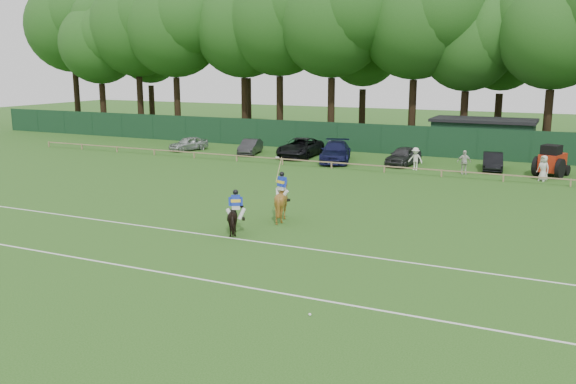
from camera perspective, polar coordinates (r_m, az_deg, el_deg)
The scene contains 21 objects.
ground at distance 27.66m, azimuth -3.59°, elevation -3.91°, with size 160.00×160.00×0.00m, color #1E4C14.
horse_dark at distance 27.49m, azimuth -4.89°, elevation -2.47°, with size 0.78×1.71×1.44m, color black.
horse_chestnut at distance 29.79m, azimuth -0.58°, elevation -0.85°, with size 1.53×1.72×1.90m, color brown.
sedan_silver at distance 54.85m, azimuth -9.29°, elevation 4.50°, with size 1.45×3.60×1.23m, color #B7BBBD.
sedan_grey at distance 52.01m, azimuth -3.54°, elevation 4.25°, with size 1.33×3.80×1.25m, color #2A2B2D.
suv_black at distance 50.29m, azimuth 1.15°, elevation 4.17°, with size 2.55×5.53×1.54m, color black.
sedan_navy at distance 47.88m, azimuth 4.47°, elevation 3.77°, with size 2.22×5.46×1.58m, color #13163E.
hatch_grey at distance 47.00m, azimuth 10.75°, elevation 3.33°, with size 1.65×4.11×1.40m, color #313134.
estate_black at distance 46.34m, azimuth 18.61°, elevation 2.72°, with size 1.35×3.87×1.27m, color black.
spectator_left at distance 44.94m, azimuth 11.84°, elevation 3.06°, with size 1.06×0.61×1.63m, color silver.
spectator_mid at distance 44.07m, azimuth 16.14°, elevation 2.70°, with size 0.98×0.41×1.67m, color beige.
spectator_right at distance 43.16m, azimuth 22.78°, elevation 2.06°, with size 0.83×0.54×1.70m, color beige.
rider_dark at distance 27.32m, azimuth -4.92°, elevation -1.10°, with size 0.86×0.64×1.41m.
rider_chestnut at distance 29.61m, azimuth -0.61°, elevation 0.70°, with size 0.89×0.79×2.05m.
polo_ball at distance 18.92m, azimuth 2.06°, elevation -11.38°, with size 0.09×0.09×0.09m, color silver.
pitch_lines at distance 24.78m, azimuth -7.49°, elevation -5.87°, with size 60.00×5.10×0.01m.
pitch_rail at distance 43.84m, azimuth 7.77°, elevation 2.49°, with size 62.10×0.10×0.50m.
perimeter_fence at distance 52.30m, azimuth 10.77°, elevation 4.79°, with size 92.08×0.08×2.50m.
utility_shed at distance 54.08m, azimuth 17.77°, elevation 4.97°, with size 8.40×4.40×3.04m.
tree_row at distance 59.79m, azimuth 14.52°, elevation 4.28°, with size 96.00×12.00×21.00m, color #26561C, non-canonical shape.
tractor at distance 45.16m, azimuth 23.45°, elevation 2.64°, with size 2.45×3.00×2.18m.
Camera 1 is at (12.84, -23.31, 7.51)m, focal length 38.00 mm.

